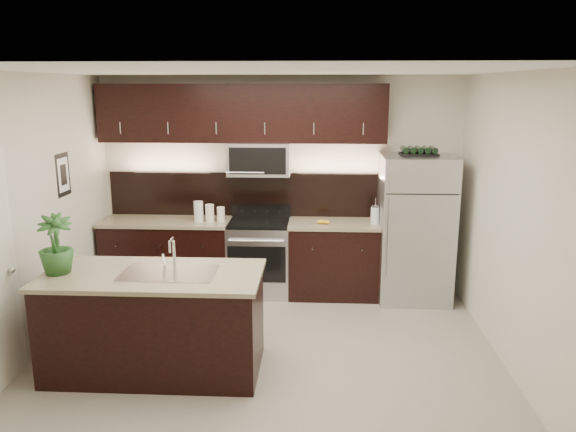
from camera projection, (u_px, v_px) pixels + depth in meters
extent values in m
plane|color=gray|center=(268.00, 355.00, 5.50)|extent=(4.50, 4.50, 0.00)
cube|color=beige|center=(281.00, 184.00, 7.14)|extent=(4.50, 0.02, 2.70)
cube|color=beige|center=(235.00, 303.00, 3.25)|extent=(4.50, 0.02, 2.70)
cube|color=beige|center=(30.00, 218.00, 5.31)|extent=(0.02, 4.00, 2.70)
cube|color=beige|center=(514.00, 224.00, 5.07)|extent=(0.02, 4.00, 2.70)
cube|color=white|center=(265.00, 71.00, 4.88)|extent=(4.50, 4.00, 0.02)
sphere|color=silver|center=(12.00, 270.00, 4.92)|extent=(0.06, 0.06, 0.06)
cube|color=black|center=(63.00, 175.00, 5.97)|extent=(0.01, 0.32, 0.46)
cube|color=white|center=(64.00, 175.00, 5.97)|extent=(0.00, 0.24, 0.36)
cube|color=black|center=(168.00, 257.00, 7.11)|extent=(1.57, 0.62, 0.90)
cube|color=black|center=(336.00, 260.00, 7.00)|extent=(1.16, 0.62, 0.90)
cube|color=#B2B2B7|center=(259.00, 259.00, 7.05)|extent=(0.76, 0.62, 0.90)
cube|color=black|center=(259.00, 223.00, 6.95)|extent=(0.76, 0.60, 0.03)
cube|color=#B9B38B|center=(166.00, 221.00, 7.00)|extent=(1.59, 0.65, 0.04)
cube|color=#B9B38B|center=(337.00, 224.00, 6.89)|extent=(1.18, 0.65, 0.04)
cube|color=black|center=(245.00, 194.00, 7.17)|extent=(3.49, 0.02, 0.56)
cube|color=#B2B2B7|center=(259.00, 159.00, 6.87)|extent=(0.76, 0.40, 0.40)
cube|color=black|center=(242.00, 113.00, 6.79)|extent=(3.49, 0.33, 0.70)
cube|color=black|center=(155.00, 324.00, 5.13)|extent=(1.90, 0.90, 0.90)
cube|color=#B9B38B|center=(152.00, 275.00, 5.02)|extent=(1.96, 0.96, 0.04)
cube|color=silver|center=(169.00, 273.00, 5.01)|extent=(0.84, 0.50, 0.01)
cylinder|color=silver|center=(174.00, 254.00, 5.19)|extent=(0.03, 0.03, 0.24)
cylinder|color=silver|center=(171.00, 240.00, 5.09)|extent=(0.02, 0.14, 0.02)
cylinder|color=silver|center=(170.00, 247.00, 5.03)|extent=(0.02, 0.02, 0.10)
cube|color=#B2B2B7|center=(415.00, 228.00, 6.80)|extent=(0.86, 0.77, 1.77)
cube|color=black|center=(419.00, 154.00, 6.59)|extent=(0.44, 0.27, 0.03)
cylinder|color=black|center=(404.00, 150.00, 6.59)|extent=(0.07, 0.25, 0.07)
cylinder|color=black|center=(412.00, 150.00, 6.58)|extent=(0.07, 0.25, 0.07)
cylinder|color=black|center=(419.00, 150.00, 6.58)|extent=(0.07, 0.25, 0.07)
cylinder|color=black|center=(426.00, 150.00, 6.57)|extent=(0.07, 0.25, 0.07)
cylinder|color=black|center=(433.00, 150.00, 6.57)|extent=(0.07, 0.25, 0.07)
imported|color=#224E1F|center=(56.00, 244.00, 4.95)|extent=(0.40, 0.40, 0.54)
cylinder|color=silver|center=(199.00, 211.00, 6.90)|extent=(0.12, 0.12, 0.25)
cylinder|color=silver|center=(210.00, 213.00, 6.91)|extent=(0.11, 0.11, 0.21)
cylinder|color=silver|center=(221.00, 214.00, 6.91)|extent=(0.09, 0.09, 0.18)
cylinder|color=silver|center=(375.00, 215.00, 6.79)|extent=(0.10, 0.10, 0.21)
cylinder|color=silver|center=(375.00, 206.00, 6.77)|extent=(0.11, 0.11, 0.02)
cylinder|color=silver|center=(375.00, 202.00, 6.76)|extent=(0.01, 0.01, 0.08)
ellipsoid|color=gold|center=(320.00, 221.00, 6.82)|extent=(0.18, 0.15, 0.05)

